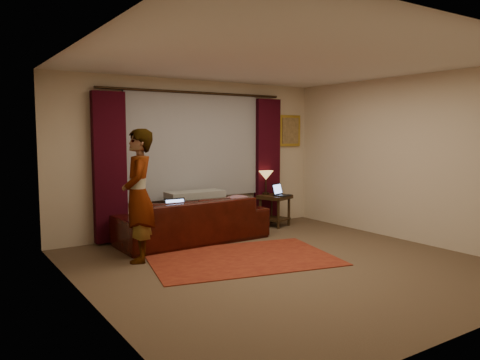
# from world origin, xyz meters

# --- Properties ---
(floor) EXTENTS (5.00, 5.00, 0.01)m
(floor) POSITION_xyz_m (0.00, 0.00, -0.01)
(floor) COLOR brown
(floor) RESTS_ON ground
(ceiling) EXTENTS (5.00, 5.00, 0.02)m
(ceiling) POSITION_xyz_m (0.00, 0.00, 2.60)
(ceiling) COLOR silver
(ceiling) RESTS_ON ground
(wall_back) EXTENTS (5.00, 0.02, 2.60)m
(wall_back) POSITION_xyz_m (0.00, 2.50, 1.30)
(wall_back) COLOR beige
(wall_back) RESTS_ON ground
(wall_front) EXTENTS (5.00, 0.02, 2.60)m
(wall_front) POSITION_xyz_m (0.00, -2.50, 1.30)
(wall_front) COLOR beige
(wall_front) RESTS_ON ground
(wall_left) EXTENTS (0.02, 5.00, 2.60)m
(wall_left) POSITION_xyz_m (-2.50, 0.00, 1.30)
(wall_left) COLOR beige
(wall_left) RESTS_ON ground
(wall_right) EXTENTS (0.02, 5.00, 2.60)m
(wall_right) POSITION_xyz_m (2.50, 0.00, 1.30)
(wall_right) COLOR beige
(wall_right) RESTS_ON ground
(sheer_curtain) EXTENTS (2.50, 0.05, 1.80)m
(sheer_curtain) POSITION_xyz_m (0.00, 2.44, 1.50)
(sheer_curtain) COLOR gray
(sheer_curtain) RESTS_ON wall_back
(drape_left) EXTENTS (0.50, 0.14, 2.30)m
(drape_left) POSITION_xyz_m (-1.50, 2.39, 1.18)
(drape_left) COLOR black
(drape_left) RESTS_ON floor
(drape_right) EXTENTS (0.50, 0.14, 2.30)m
(drape_right) POSITION_xyz_m (1.50, 2.39, 1.18)
(drape_right) COLOR black
(drape_right) RESTS_ON floor
(curtain_rod) EXTENTS (0.04, 0.04, 3.40)m
(curtain_rod) POSITION_xyz_m (0.00, 2.39, 2.38)
(curtain_rod) COLOR black
(curtain_rod) RESTS_ON wall_back
(picture_frame) EXTENTS (0.50, 0.04, 0.60)m
(picture_frame) POSITION_xyz_m (2.10, 2.47, 1.75)
(picture_frame) COLOR gold
(picture_frame) RESTS_ON wall_back
(sofa) EXTENTS (2.39, 1.07, 0.95)m
(sofa) POSITION_xyz_m (-0.39, 1.81, 0.48)
(sofa) COLOR black
(sofa) RESTS_ON floor
(throw_blanket) EXTENTS (0.95, 0.39, 0.11)m
(throw_blanket) POSITION_xyz_m (-0.21, 2.06, 0.96)
(throw_blanket) COLOR gray
(throw_blanket) RESTS_ON sofa
(clothing_pile) EXTENTS (0.53, 0.42, 0.22)m
(clothing_pile) POSITION_xyz_m (0.35, 1.66, 0.59)
(clothing_pile) COLOR #845460
(clothing_pile) RESTS_ON sofa
(laptop_sofa) EXTENTS (0.36, 0.38, 0.24)m
(laptop_sofa) POSITION_xyz_m (-0.72, 1.64, 0.60)
(laptop_sofa) COLOR black
(laptop_sofa) RESTS_ON sofa
(area_rug) EXTENTS (2.77, 2.15, 0.01)m
(area_rug) POSITION_xyz_m (-0.30, 0.54, 0.01)
(area_rug) COLOR maroon
(area_rug) RESTS_ON floor
(end_table) EXTENTS (0.65, 0.65, 0.57)m
(end_table) POSITION_xyz_m (1.45, 2.09, 0.29)
(end_table) COLOR black
(end_table) RESTS_ON floor
(tiffany_lamp) EXTENTS (0.37, 0.37, 0.44)m
(tiffany_lamp) POSITION_xyz_m (1.37, 2.25, 0.79)
(tiffany_lamp) COLOR olive
(tiffany_lamp) RESTS_ON end_table
(laptop_table) EXTENTS (0.40, 0.42, 0.22)m
(laptop_table) POSITION_xyz_m (1.51, 1.94, 0.68)
(laptop_table) COLOR black
(laptop_table) RESTS_ON end_table
(person) EXTENTS (0.68, 0.68, 1.76)m
(person) POSITION_xyz_m (-1.50, 1.22, 0.88)
(person) COLOR gray
(person) RESTS_ON floor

